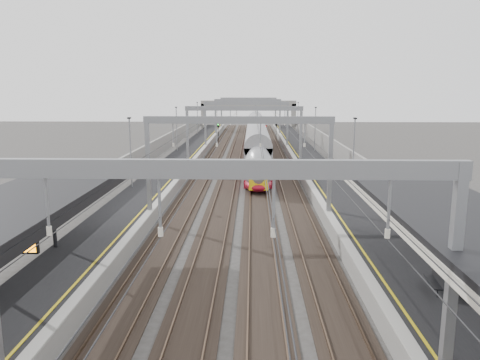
# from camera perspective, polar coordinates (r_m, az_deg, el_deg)

# --- Properties ---
(platform_left) EXTENTS (4.00, 120.00, 1.00)m
(platform_left) POSITION_cam_1_polar(r_m,az_deg,el_deg) (56.32, -7.64, 1.79)
(platform_left) COLOR black
(platform_left) RESTS_ON ground
(platform_right) EXTENTS (4.00, 120.00, 1.00)m
(platform_right) POSITION_cam_1_polar(r_m,az_deg,el_deg) (56.05, 8.74, 1.72)
(platform_right) COLOR black
(platform_right) RESTS_ON ground
(tracks) EXTENTS (11.40, 140.00, 0.20)m
(tracks) POSITION_cam_1_polar(r_m,az_deg,el_deg) (55.68, 0.53, 1.31)
(tracks) COLOR black
(tracks) RESTS_ON ground
(overhead_line) EXTENTS (13.00, 140.00, 6.60)m
(overhead_line) POSITION_cam_1_polar(r_m,az_deg,el_deg) (61.60, 0.65, 7.95)
(overhead_line) COLOR gray
(overhead_line) RESTS_ON platform_left
(overbridge) EXTENTS (22.00, 2.20, 6.90)m
(overbridge) POSITION_cam_1_polar(r_m,az_deg,el_deg) (109.97, 1.04, 8.83)
(overbridge) COLOR gray
(overbridge) RESTS_ON ground
(wall_left) EXTENTS (0.30, 120.00, 3.20)m
(wall_left) POSITION_cam_1_polar(r_m,az_deg,el_deg) (56.75, -10.86, 2.88)
(wall_left) COLOR gray
(wall_left) RESTS_ON ground
(wall_right) EXTENTS (0.30, 120.00, 3.20)m
(wall_right) POSITION_cam_1_polar(r_m,az_deg,el_deg) (56.38, 12.00, 2.79)
(wall_right) COLOR gray
(wall_right) RESTS_ON ground
(train) EXTENTS (2.71, 49.31, 4.28)m
(train) POSITION_cam_1_polar(r_m,az_deg,el_deg) (64.09, 2.01, 4.43)
(train) COLOR maroon
(train) RESTS_ON ground
(bench) EXTENTS (0.55, 1.62, 0.82)m
(bench) POSITION_cam_1_polar(r_m,az_deg,el_deg) (21.74, 22.77, -11.18)
(bench) COLOR black
(bench) RESTS_ON platform_right
(signal_green) EXTENTS (0.32, 0.32, 3.48)m
(signal_green) POSITION_cam_1_polar(r_m,az_deg,el_deg) (84.61, -2.67, 6.22)
(signal_green) COLOR black
(signal_green) RESTS_ON ground
(signal_red_near) EXTENTS (0.32, 0.32, 3.48)m
(signal_red_near) POSITION_cam_1_polar(r_m,az_deg,el_deg) (80.31, 3.14, 5.96)
(signal_red_near) COLOR black
(signal_red_near) RESTS_ON ground
(signal_red_far) EXTENTS (0.32, 0.32, 3.48)m
(signal_red_far) POSITION_cam_1_polar(r_m,az_deg,el_deg) (88.16, 4.44, 6.39)
(signal_red_far) COLOR black
(signal_red_far) RESTS_ON ground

